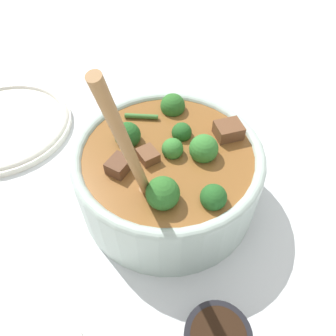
% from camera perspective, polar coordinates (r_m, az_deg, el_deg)
% --- Properties ---
extents(ground_plane, '(4.00, 4.00, 0.00)m').
position_cam_1_polar(ground_plane, '(0.51, 0.00, -4.93)').
color(ground_plane, silver).
extents(stew_bowl, '(0.26, 0.26, 0.30)m').
position_cam_1_polar(stew_bowl, '(0.47, 0.02, -0.55)').
color(stew_bowl, '#B2C6BC').
rests_on(stew_bowl, ground_plane).
extents(empty_plate, '(0.25, 0.25, 0.02)m').
position_cam_1_polar(empty_plate, '(0.69, -26.75, 6.72)').
color(empty_plate, silver).
rests_on(empty_plate, ground_plane).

